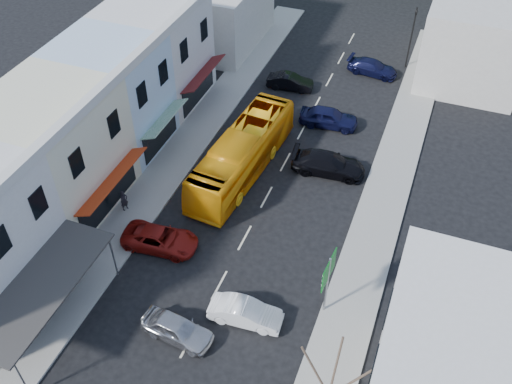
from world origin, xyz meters
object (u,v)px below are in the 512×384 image
(bus, at_px, (242,155))
(car_red, at_px, (160,238))
(car_silver, at_px, (177,329))
(car_white, at_px, (245,312))
(direction_sign, at_px, (327,286))
(pedestrian_left, at_px, (124,200))
(traffic_signal, at_px, (411,38))

(bus, relative_size, car_red, 2.52)
(car_silver, distance_m, car_white, 3.74)
(car_white, relative_size, car_red, 0.96)
(bus, distance_m, direction_sign, 12.84)
(car_silver, bearing_deg, car_white, -47.08)
(bus, height_order, car_red, bus)
(car_white, height_order, pedestrian_left, pedestrian_left)
(bus, bearing_deg, car_red, -99.16)
(car_silver, height_order, direction_sign, direction_sign)
(direction_sign, bearing_deg, car_white, -146.33)
(direction_sign, height_order, traffic_signal, traffic_signal)
(direction_sign, bearing_deg, traffic_signal, 95.38)
(car_red, xyz_separation_m, pedestrian_left, (-3.66, 1.98, 0.30))
(car_white, relative_size, traffic_signal, 0.79)
(bus, height_order, car_silver, bus)
(bus, bearing_deg, direction_sign, -42.81)
(traffic_signal, bearing_deg, car_silver, 66.30)
(pedestrian_left, relative_size, direction_sign, 0.39)
(car_silver, distance_m, car_red, 6.69)
(car_white, bearing_deg, car_red, 60.49)
(pedestrian_left, bearing_deg, traffic_signal, -8.32)
(car_red, distance_m, pedestrian_left, 4.17)
(car_red, height_order, traffic_signal, traffic_signal)
(bus, distance_m, car_silver, 13.98)
(car_white, distance_m, pedestrian_left, 11.75)
(bus, relative_size, direction_sign, 2.63)
(car_white, relative_size, pedestrian_left, 2.59)
(car_silver, distance_m, pedestrian_left, 10.59)
(bus, bearing_deg, car_white, -62.70)
(car_silver, bearing_deg, traffic_signal, -5.18)
(bus, xyz_separation_m, car_red, (-2.08, -8.40, -0.85))
(pedestrian_left, bearing_deg, direction_sign, -81.06)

